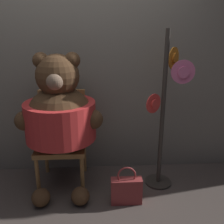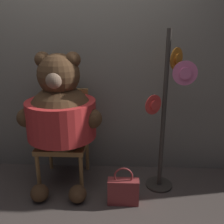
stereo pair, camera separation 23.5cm
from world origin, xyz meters
The scene contains 6 objects.
ground_plane centered at (0.00, 0.00, 0.00)m, with size 14.00×14.00×0.00m, color #4C423D.
wall_back centered at (0.00, 0.61, 1.39)m, with size 8.00×0.10×2.78m.
chair centered at (-0.14, 0.35, 0.52)m, with size 0.50×0.50×0.98m.
teddy_bear centered at (-0.12, 0.18, 0.80)m, with size 0.83×0.73×1.40m.
hat_display_rack centered at (0.92, 0.19, 0.80)m, with size 0.48×0.35×1.60m.
handbag_on_ground centered at (0.51, -0.12, 0.14)m, with size 0.29×0.10×0.39m.
Camera 2 is at (0.49, -2.13, 1.59)m, focal length 40.00 mm.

